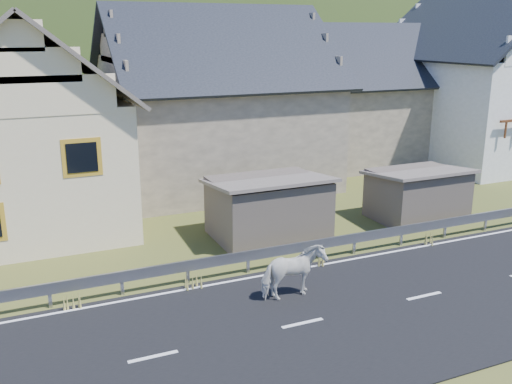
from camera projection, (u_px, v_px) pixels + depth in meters
name	position (u px, v px, depth m)	size (l,w,h in m)	color
ground	(424.00, 297.00, 16.57)	(160.00, 160.00, 0.00)	#34421B
road	(424.00, 297.00, 16.57)	(60.00, 7.00, 0.04)	black
lane_markings	(424.00, 296.00, 16.56)	(60.00, 6.60, 0.01)	silver
guardrail	(355.00, 239.00, 19.66)	(28.10, 0.09, 0.75)	#93969B
shed_left	(268.00, 208.00, 21.23)	(4.30, 3.30, 2.40)	brown
shed_right	(417.00, 195.00, 23.33)	(3.80, 2.90, 2.20)	brown
house_cream	(22.00, 114.00, 22.09)	(7.80, 9.80, 8.30)	beige
house_stone_a	(214.00, 91.00, 28.15)	(10.80, 9.80, 8.90)	tan
house_stone_b	(362.00, 88.00, 33.89)	(9.80, 8.80, 8.10)	tan
house_white	(478.00, 74.00, 33.34)	(8.80, 10.80, 9.70)	white
mountain	(60.00, 120.00, 182.56)	(440.00, 280.00, 260.00)	#2A3D15
horse	(293.00, 272.00, 16.27)	(1.85, 0.84, 1.56)	silver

